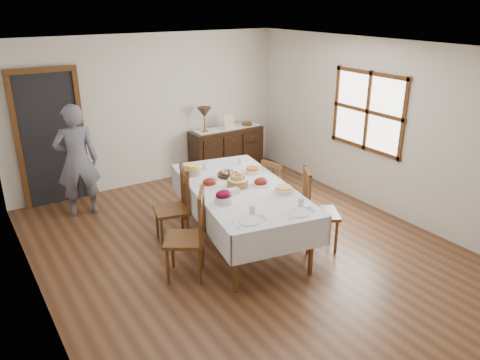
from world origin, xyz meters
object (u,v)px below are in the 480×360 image
chair_right_far (276,190)px  table_lamp (204,113)px  chair_right_near (317,209)px  sideboard (226,150)px  person (76,157)px  chair_left_near (190,235)px  chair_left_far (175,205)px  dining_table (241,194)px

chair_right_far → table_lamp: table_lamp is taller
chair_right_near → sideboard: 3.24m
chair_right_near → chair_right_far: size_ratio=1.17×
table_lamp → person: bearing=-169.4°
chair_left_near → table_lamp: table_lamp is taller
chair_left_far → chair_right_far: 1.58m
dining_table → table_lamp: (0.88, 2.57, 0.46)m
dining_table → chair_left_far: 0.90m
dining_table → sideboard: bearing=72.9°
dining_table → chair_left_near: chair_left_near is taller
chair_left_far → chair_right_far: chair_left_far is taller
chair_left_near → chair_left_far: bearing=-161.4°
chair_left_near → chair_right_near: (1.73, -0.26, -0.01)m
chair_left_near → table_lamp: size_ratio=2.40×
dining_table → table_lamp: size_ratio=5.65×
chair_right_far → table_lamp: 2.32m
chair_right_far → dining_table: bearing=100.4°
dining_table → table_lamp: bearing=81.4°
chair_right_near → chair_left_near: bearing=112.0°
chair_left_near → sideboard: chair_left_near is taller
chair_right_near → chair_right_far: bearing=25.8°
chair_left_near → sideboard: size_ratio=0.79×
chair_right_near → chair_left_far: bearing=82.8°
chair_left_near → chair_right_far: bearing=145.5°
dining_table → sideboard: sideboard is taller
sideboard → table_lamp: table_lamp is taller
chair_left_far → person: bearing=-138.7°
dining_table → person: size_ratio=1.41×
dining_table → person: person is taller
chair_left_near → chair_right_far: chair_left_near is taller
chair_right_near → sideboard: size_ratio=0.77×
person → table_lamp: 2.48m
chair_left_far → dining_table: bearing=65.1°
dining_table → person: 2.63m
chair_left_near → chair_left_far: 0.93m
person → table_lamp: bearing=-159.6°
sideboard → table_lamp: bearing=-179.2°
sideboard → table_lamp: size_ratio=3.05×
chair_left_far → chair_right_near: chair_right_near is taller
dining_table → chair_right_near: size_ratio=2.39×
chair_right_far → person: person is taller
dining_table → chair_left_far: bearing=152.3°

